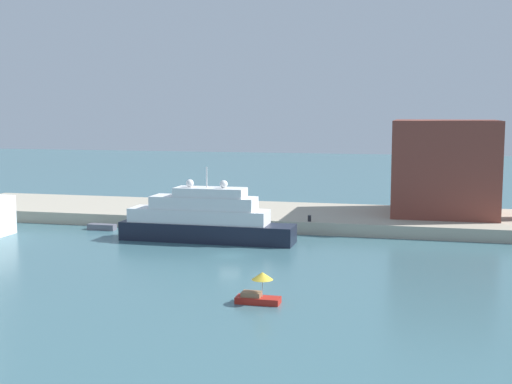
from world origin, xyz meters
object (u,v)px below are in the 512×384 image
object	(u,v)px
harbor_building	(445,167)
mooring_bollard	(309,218)
work_barge	(102,227)
parked_car	(167,207)
person_figure	(191,209)
small_motorboat	(259,291)
large_yacht	(204,220)

from	to	relation	value
harbor_building	mooring_bollard	xyz separation A→B (m)	(-18.56, -12.27, -6.64)
mooring_bollard	work_barge	bearing A→B (deg)	-172.54
parked_car	person_figure	size ratio (longest dim) A/B	2.42
small_motorboat	person_figure	size ratio (longest dim) A/B	2.38
large_yacht	parked_car	size ratio (longest dim) A/B	5.76
parked_car	large_yacht	bearing A→B (deg)	-52.31
mooring_bollard	large_yacht	bearing A→B (deg)	-145.79
parked_car	small_motorboat	bearing A→B (deg)	-58.98
harbor_building	small_motorboat	bearing A→B (deg)	-109.65
small_motorboat	person_figure	bearing A→B (deg)	117.27
harbor_building	person_figure	distance (m)	38.86
person_figure	parked_car	bearing A→B (deg)	153.42
large_yacht	harbor_building	distance (m)	38.11
person_figure	mooring_bollard	size ratio (longest dim) A/B	1.94
work_barge	harbor_building	world-z (taller)	harbor_building
small_motorboat	parked_car	distance (m)	47.85
parked_car	work_barge	bearing A→B (deg)	-126.91
small_motorboat	work_barge	bearing A→B (deg)	134.45
large_yacht	work_barge	size ratio (longest dim) A/B	5.69
small_motorboat	mooring_bollard	size ratio (longest dim) A/B	4.62
person_figure	mooring_bollard	world-z (taller)	person_figure
harbor_building	person_figure	xyz separation A→B (m)	(-37.12, -9.60, -6.29)
small_motorboat	harbor_building	distance (m)	51.77
harbor_building	person_figure	world-z (taller)	harbor_building
work_barge	person_figure	xyz separation A→B (m)	(11.49, 6.61, 2.15)
small_motorboat	mooring_bollard	distance (m)	35.99
large_yacht	mooring_bollard	bearing A→B (deg)	34.21
small_motorboat	person_figure	distance (m)	43.47
small_motorboat	work_barge	world-z (taller)	small_motorboat
harbor_building	parked_car	size ratio (longest dim) A/B	3.73
large_yacht	small_motorboat	size ratio (longest dim) A/B	5.85
person_figure	mooring_bollard	distance (m)	18.76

